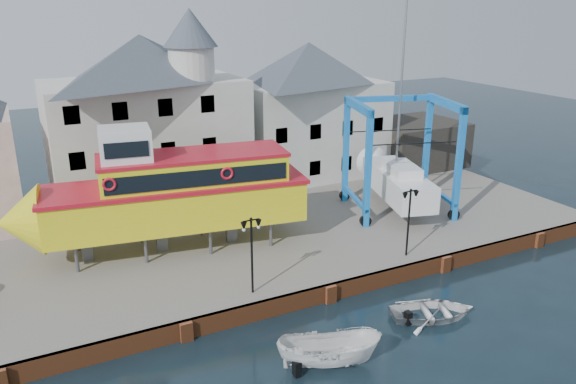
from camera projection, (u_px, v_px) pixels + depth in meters
name	position (u px, v px, depth m)	size (l,w,h in m)	color
ground	(330.00, 302.00, 30.33)	(140.00, 140.00, 0.00)	#16252D
hardstanding	(250.00, 225.00, 39.46)	(44.00, 22.00, 1.00)	#696259
quay_wall	(329.00, 293.00, 30.26)	(44.00, 0.47, 1.00)	brown
building_white_main	(148.00, 116.00, 41.41)	(14.00, 8.30, 14.00)	beige
building_white_right	(308.00, 109.00, 48.08)	(12.00, 8.00, 11.20)	beige
shed_dark	(413.00, 143.00, 51.83)	(8.00, 7.00, 4.00)	black
lamp_post_left	(251.00, 236.00, 28.29)	(1.12, 0.32, 4.20)	black
lamp_post_right	(410.00, 205.00, 32.56)	(1.12, 0.32, 4.20)	black
tour_boat	(159.00, 194.00, 33.17)	(18.06, 6.71, 7.68)	#59595E
travel_lift	(394.00, 173.00, 40.89)	(8.43, 10.46, 15.33)	#1151A8
motorboat_a	(329.00, 366.00, 25.02)	(1.75, 4.65, 1.80)	silver
motorboat_b	(432.00, 317.00, 28.87)	(3.12, 4.38, 0.91)	silver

